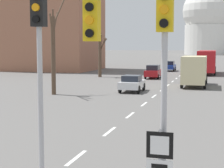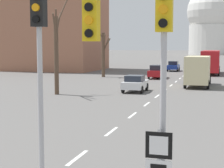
{
  "view_description": "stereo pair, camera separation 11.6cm",
  "coord_description": "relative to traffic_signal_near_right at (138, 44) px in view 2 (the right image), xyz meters",
  "views": [
    {
      "loc": [
        4.92,
        -3.21,
        4.12
      ],
      "look_at": [
        2.22,
        6.47,
        3.11
      ],
      "focal_mm": 60.0,
      "sensor_mm": 36.0,
      "label": 1
    },
    {
      "loc": [
        5.03,
        -3.18,
        4.12
      ],
      "look_at": [
        2.22,
        6.47,
        3.11
      ],
      "focal_mm": 60.0,
      "sensor_mm": 36.0,
      "label": 2
    }
  ],
  "objects": [
    {
      "name": "sedan_mid_centre",
      "position": [
        -5.82,
        54.59,
        -3.31
      ],
      "size": [
        1.77,
        4.18,
        1.69
      ],
      "color": "navy",
      "rests_on": "ground_plane"
    },
    {
      "name": "lane_stripe_2",
      "position": [
        -3.22,
        8.79,
        -4.17
      ],
      "size": [
        0.16,
        2.0,
        0.01
      ],
      "primitive_type": "cube",
      "color": "silver",
      "rests_on": "ground_plane"
    },
    {
      "name": "bare_tree_left_far",
      "position": [
        -11.68,
        21.01,
        -0.35
      ],
      "size": [
        1.1,
        3.98,
        8.42
      ],
      "color": "brown",
      "rests_on": "ground_plane"
    },
    {
      "name": "city_bus",
      "position": [
        0.33,
        49.67,
        -2.12
      ],
      "size": [
        2.66,
        10.8,
        3.48
      ],
      "color": "red",
      "rests_on": "ground_plane"
    },
    {
      "name": "lane_stripe_11",
      "position": [
        -3.22,
        49.29,
        -4.17
      ],
      "size": [
        0.16,
        2.0,
        0.01
      ],
      "primitive_type": "cube",
      "color": "silver",
      "rests_on": "ground_plane"
    },
    {
      "name": "lane_stripe_3",
      "position": [
        -3.22,
        13.29,
        -4.17
      ],
      "size": [
        0.16,
        2.0,
        0.01
      ],
      "primitive_type": "cube",
      "color": "silver",
      "rests_on": "ground_plane"
    },
    {
      "name": "traffic_signal_centre_tall",
      "position": [
        -2.78,
        0.59,
        -0.23
      ],
      "size": [
        0.36,
        0.34,
        5.69
      ],
      "color": "#B2B2B7",
      "rests_on": "ground_plane"
    },
    {
      "name": "lane_stripe_4",
      "position": [
        -3.22,
        17.79,
        -4.17
      ],
      "size": [
        0.16,
        2.0,
        0.01
      ],
      "primitive_type": "cube",
      "color": "silver",
      "rests_on": "ground_plane"
    },
    {
      "name": "lane_stripe_1",
      "position": [
        -3.22,
        4.29,
        -4.17
      ],
      "size": [
        0.16,
        2.0,
        0.01
      ],
      "primitive_type": "cube",
      "color": "silver",
      "rests_on": "ground_plane"
    },
    {
      "name": "sedan_near_right",
      "position": [
        -5.66,
        24.77,
        -3.38
      ],
      "size": [
        1.88,
        3.84,
        1.51
      ],
      "color": "silver",
      "rests_on": "ground_plane"
    },
    {
      "name": "delivery_truck",
      "position": [
        -0.44,
        31.05,
        -2.47
      ],
      "size": [
        2.44,
        7.2,
        3.14
      ],
      "color": "#333842",
      "rests_on": "ground_plane"
    },
    {
      "name": "lane_stripe_10",
      "position": [
        -3.22,
        44.79,
        -4.17
      ],
      "size": [
        0.16,
        2.0,
        0.01
      ],
      "primitive_type": "cube",
      "color": "silver",
      "rests_on": "ground_plane"
    },
    {
      "name": "apartment_block_left",
      "position": [
        -27.67,
        52.86,
        7.65
      ],
      "size": [
        18.0,
        14.0,
        23.64
      ],
      "primitive_type": "cube",
      "color": "#9E664C",
      "rests_on": "ground_plane"
    },
    {
      "name": "lane_stripe_7",
      "position": [
        -3.22,
        31.29,
        -4.17
      ],
      "size": [
        0.16,
        2.0,
        0.01
      ],
      "primitive_type": "cube",
      "color": "silver",
      "rests_on": "ground_plane"
    },
    {
      "name": "lane_stripe_12",
      "position": [
        -3.22,
        53.79,
        -4.17
      ],
      "size": [
        0.16,
        2.0,
        0.01
      ],
      "primitive_type": "cube",
      "color": "silver",
      "rests_on": "ground_plane"
    },
    {
      "name": "lane_stripe_5",
      "position": [
        -3.22,
        22.29,
        -4.17
      ],
      "size": [
        0.16,
        2.0,
        0.01
      ],
      "primitive_type": "cube",
      "color": "silver",
      "rests_on": "ground_plane"
    },
    {
      "name": "traffic_signal_near_right",
      "position": [
        0.0,
        0.0,
        0.0
      ],
      "size": [
        2.07,
        0.34,
        5.5
      ],
      "color": "#B2B2B7",
      "rests_on": "ground_plane"
    },
    {
      "name": "lane_stripe_9",
      "position": [
        -3.22,
        40.29,
        -4.17
      ],
      "size": [
        0.16,
        2.0,
        0.01
      ],
      "primitive_type": "cube",
      "color": "silver",
      "rests_on": "ground_plane"
    },
    {
      "name": "bare_tree_left_near",
      "position": [
        -13.46,
        39.87,
        -0.92
      ],
      "size": [
        1.64,
        2.05,
        6.64
      ],
      "color": "brown",
      "rests_on": "ground_plane"
    },
    {
      "name": "lane_stripe_6",
      "position": [
        -3.22,
        26.79,
        -4.17
      ],
      "size": [
        0.16,
        2.0,
        0.01
      ],
      "primitive_type": "cube",
      "color": "silver",
      "rests_on": "ground_plane"
    },
    {
      "name": "capitol_dome",
      "position": [
        -3.22,
        187.62,
        12.89
      ],
      "size": [
        24.8,
        24.8,
        35.03
      ],
      "color": "silver",
      "rests_on": "ground_plane"
    },
    {
      "name": "sedan_near_left",
      "position": [
        -6.11,
        39.58,
        -3.3
      ],
      "size": [
        1.81,
        4.5,
        1.75
      ],
      "color": "maroon",
      "rests_on": "ground_plane"
    },
    {
      "name": "lane_stripe_8",
      "position": [
        -3.22,
        35.79,
        -4.17
      ],
      "size": [
        0.16,
        2.0,
        0.01
      ],
      "primitive_type": "cube",
      "color": "silver",
      "rests_on": "ground_plane"
    },
    {
      "name": "route_sign_post",
      "position": [
        0.54,
        -0.25,
        -2.63
      ],
      "size": [
        0.6,
        0.08,
        2.28
      ],
      "color": "#B2B2B7",
      "rests_on": "ground_plane"
    }
  ]
}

